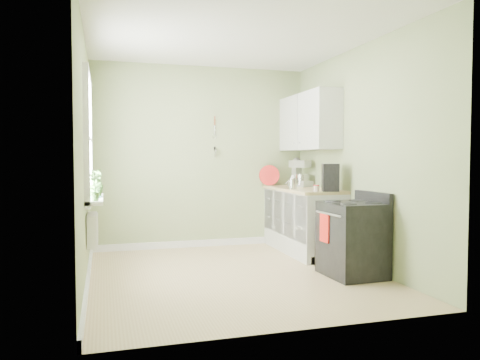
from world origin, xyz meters
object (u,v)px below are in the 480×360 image
object	(u,v)px
stand_mixer	(300,174)
coffee_maker	(330,178)
kettle	(293,182)
stove	(352,239)

from	to	relation	value
stand_mixer	coffee_maker	xyz separation A→B (m)	(-0.04, -1.05, -0.02)
stand_mixer	kettle	size ratio (longest dim) A/B	2.32
kettle	coffee_maker	distance (m)	0.63
stove	stand_mixer	distance (m)	1.89
kettle	coffee_maker	size ratio (longest dim) A/B	0.53
stand_mixer	kettle	xyz separation A→B (m)	(-0.32, -0.49, -0.09)
stove	stand_mixer	size ratio (longest dim) A/B	2.19
coffee_maker	kettle	bearing A→B (deg)	116.87
stove	kettle	size ratio (longest dim) A/B	5.09
kettle	stand_mixer	bearing A→B (deg)	57.05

